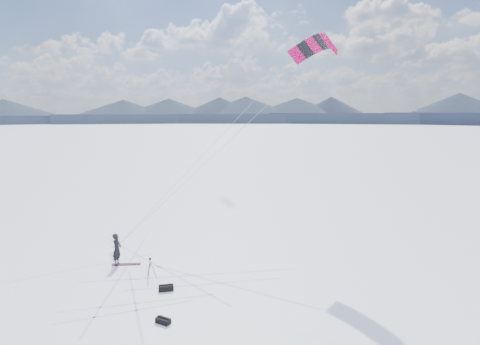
{
  "coord_description": "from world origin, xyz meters",
  "views": [
    {
      "loc": [
        4.62,
        -19.08,
        8.87
      ],
      "look_at": [
        5.75,
        5.53,
        5.18
      ],
      "focal_mm": 30.0,
      "sensor_mm": 36.0,
      "label": 1
    }
  ],
  "objects_px": {
    "tripod": "(150,265)",
    "gear_bag_a": "(166,288)",
    "snowkiter": "(118,265)",
    "gear_bag_b": "(163,321)",
    "snowboard": "(126,264)"
  },
  "relations": [
    {
      "from": "snowboard",
      "to": "gear_bag_b",
      "type": "relative_size",
      "value": 2.37
    },
    {
      "from": "snowkiter",
      "to": "tripod",
      "type": "bearing_deg",
      "value": -121.96
    },
    {
      "from": "snowkiter",
      "to": "gear_bag_b",
      "type": "height_order",
      "value": "snowkiter"
    },
    {
      "from": "tripod",
      "to": "gear_bag_b",
      "type": "height_order",
      "value": "tripod"
    },
    {
      "from": "snowkiter",
      "to": "tripod",
      "type": "height_order",
      "value": "tripod"
    },
    {
      "from": "snowboard",
      "to": "tripod",
      "type": "distance_m",
      "value": 2.8
    },
    {
      "from": "snowboard",
      "to": "gear_bag_a",
      "type": "bearing_deg",
      "value": -53.93
    },
    {
      "from": "snowkiter",
      "to": "gear_bag_a",
      "type": "bearing_deg",
      "value": -127.53
    },
    {
      "from": "tripod",
      "to": "gear_bag_a",
      "type": "bearing_deg",
      "value": -57.51
    },
    {
      "from": "gear_bag_b",
      "to": "gear_bag_a",
      "type": "bearing_deg",
      "value": 126.94
    },
    {
      "from": "snowkiter",
      "to": "gear_bag_b",
      "type": "relative_size",
      "value": 2.7
    },
    {
      "from": "gear_bag_a",
      "to": "snowboard",
      "type": "bearing_deg",
      "value": 118.51
    },
    {
      "from": "snowboard",
      "to": "gear_bag_a",
      "type": "distance_m",
      "value": 4.58
    },
    {
      "from": "tripod",
      "to": "gear_bag_a",
      "type": "xyz_separation_m",
      "value": [
        1.04,
        -1.57,
        -0.6
      ]
    },
    {
      "from": "tripod",
      "to": "gear_bag_b",
      "type": "bearing_deg",
      "value": -75.23
    }
  ]
}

